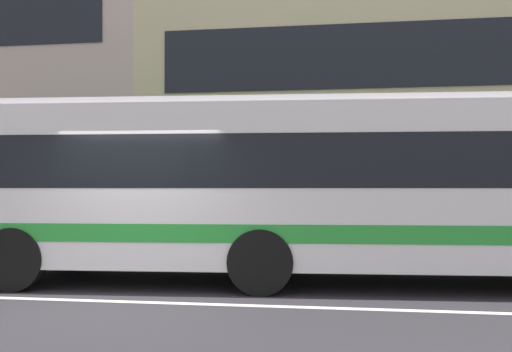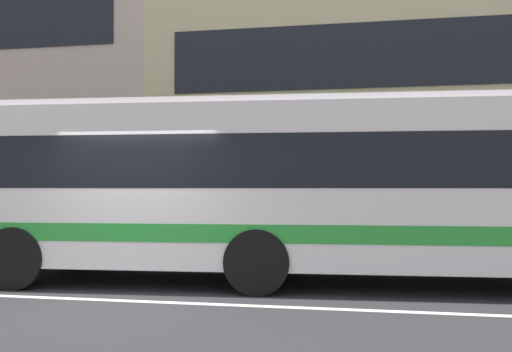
{
  "view_description": "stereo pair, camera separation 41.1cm",
  "coord_description": "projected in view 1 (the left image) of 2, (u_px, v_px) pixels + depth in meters",
  "views": [
    {
      "loc": [
        3.12,
        -7.93,
        1.64
      ],
      "look_at": [
        1.6,
        2.08,
        1.82
      ],
      "focal_mm": 40.9,
      "sensor_mm": 36.0,
      "label": 1
    },
    {
      "loc": [
        3.52,
        -7.86,
        1.64
      ],
      "look_at": [
        1.6,
        2.08,
        1.82
      ],
      "focal_mm": 40.9,
      "sensor_mm": 36.0,
      "label": 2
    }
  ],
  "objects": [
    {
      "name": "transit_bus",
      "position": [
        306.0,
        184.0,
        9.95
      ],
      "size": [
        11.3,
        3.3,
        3.06
      ],
      "color": "white",
      "rests_on": "ground_plane"
    },
    {
      "name": "lane_centre_line",
      "position": [
        123.0,
        302.0,
        8.28
      ],
      "size": [
        60.0,
        0.16,
        0.01
      ],
      "primitive_type": "cube",
      "color": "silver",
      "rests_on": "ground_plane"
    },
    {
      "name": "hedge_row_far",
      "position": [
        208.0,
        233.0,
        13.56
      ],
      "size": [
        15.01,
        1.1,
        1.12
      ],
      "primitive_type": "cube",
      "color": "#235516",
      "rests_on": "ground_plane"
    },
    {
      "name": "ground_plane",
      "position": [
        123.0,
        302.0,
        8.28
      ],
      "size": [
        160.0,
        160.0,
        0.0
      ],
      "primitive_type": "plane",
      "color": "#2C292E"
    }
  ]
}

